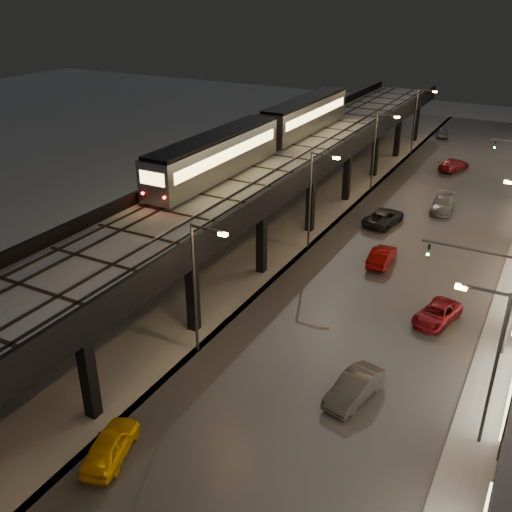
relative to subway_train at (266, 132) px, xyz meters
The scene contains 22 objects.
ground 39.53m from the subway_train, 77.29° to the right, with size 220.00×220.00×0.00m, color silver.
road_surface 18.25m from the subway_train, ahead, with size 17.00×120.00×0.06m, color #46474D.
under_viaduct_pavement 9.14m from the subway_train, 46.95° to the right, with size 11.00×120.00×0.06m, color #9FA1A8.
elevated_viaduct 6.93m from the subway_train, 66.80° to the right, with size 9.00×100.00×6.30m.
viaduct_trackbed 6.54m from the subway_train, 66.41° to the right, with size 8.40×100.00×0.32m.
viaduct_parapet_streetside 9.03m from the subway_train, 39.65° to the right, with size 0.30×100.00×1.10m, color black.
viaduct_parapet_far 6.17m from the subway_train, 108.05° to the right, with size 0.30×100.00×1.10m, color black.
streetlight_left_1 26.16m from the subway_train, 71.88° to the right, with size 2.57×0.28×9.00m.
streetlight_right_1 35.43m from the subway_train, 44.37° to the right, with size 2.56×0.28×9.00m.
streetlight_left_2 10.94m from the subway_train, 39.59° to the right, with size 2.57×0.28×9.00m.
streetlight_left_3 14.26m from the subway_train, 54.51° to the left, with size 2.57×0.28×9.00m.
streetlight_left_4 30.58m from the subway_train, 74.61° to the left, with size 2.57×0.28×9.00m.
traffic_light_rig_a 29.21m from the subway_train, 32.79° to the right, with size 6.10×0.34×7.00m.
subway_train is the anchor object (origin of this frame).
car_taxi 36.63m from the subway_train, 75.15° to the right, with size 1.73×4.31×1.47m, color #F6B802.
car_near_white 17.76m from the subway_train, 24.18° to the right, with size 1.56×4.47×1.47m, color maroon.
car_mid_silver 14.49m from the subway_train, 10.67° to the left, with size 2.50×5.42×1.51m, color black.
car_mid_dark 29.26m from the subway_train, 58.86° to the left, with size 2.11×5.18×1.50m, color maroon.
car_far_white 43.44m from the subway_train, 77.14° to the left, with size 1.76×4.36×1.49m, color slate.
car_onc_silver 31.56m from the subway_train, 52.88° to the right, with size 1.60×4.59×1.51m, color #48494B.
car_onc_dark 26.15m from the subway_train, 33.38° to the right, with size 2.13×4.62×1.28m, color maroon.
car_onc_white 20.19m from the subway_train, 28.24° to the left, with size 2.08×5.11×1.48m, color gray.
Camera 1 is at (17.53, -12.60, 21.88)m, focal length 40.00 mm.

